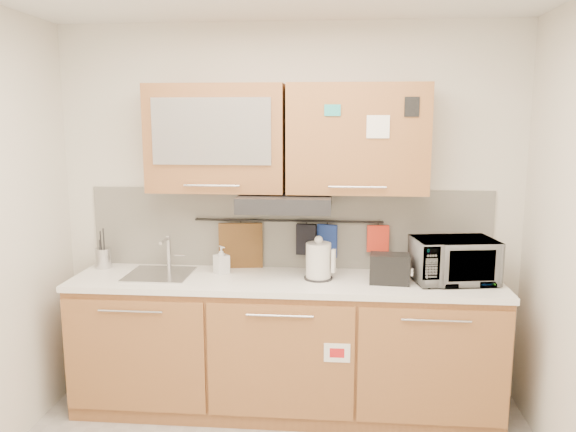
# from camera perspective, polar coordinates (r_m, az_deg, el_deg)

# --- Properties ---
(wall_back) EXTENTS (3.20, 0.00, 3.20)m
(wall_back) POSITION_cam_1_polar(r_m,az_deg,el_deg) (3.93, 0.07, 0.22)
(wall_back) COLOR silver
(wall_back) RESTS_ON ground
(base_cabinet) EXTENTS (2.80, 0.64, 0.88)m
(base_cabinet) POSITION_cam_1_polar(r_m,az_deg,el_deg) (3.90, -0.33, -13.65)
(base_cabinet) COLOR #986136
(base_cabinet) RESTS_ON floor
(countertop) EXTENTS (2.82, 0.62, 0.04)m
(countertop) POSITION_cam_1_polar(r_m,az_deg,el_deg) (3.72, -0.34, -6.66)
(countertop) COLOR white
(countertop) RESTS_ON base_cabinet
(backsplash) EXTENTS (2.80, 0.02, 0.56)m
(backsplash) POSITION_cam_1_polar(r_m,az_deg,el_deg) (3.94, 0.06, -1.25)
(backsplash) COLOR silver
(backsplash) RESTS_ON countertop
(upper_cabinets) EXTENTS (1.82, 0.37, 0.70)m
(upper_cabinets) POSITION_cam_1_polar(r_m,az_deg,el_deg) (3.71, -0.24, 7.87)
(upper_cabinets) COLOR #986136
(upper_cabinets) RESTS_ON wall_back
(range_hood) EXTENTS (0.60, 0.46, 0.10)m
(range_hood) POSITION_cam_1_polar(r_m,az_deg,el_deg) (3.67, -0.26, 1.41)
(range_hood) COLOR black
(range_hood) RESTS_ON upper_cabinets
(sink) EXTENTS (0.42, 0.40, 0.26)m
(sink) POSITION_cam_1_polar(r_m,az_deg,el_deg) (3.90, -12.89, -5.77)
(sink) COLOR silver
(sink) RESTS_ON countertop
(utensil_rail) EXTENTS (1.30, 0.02, 0.02)m
(utensil_rail) POSITION_cam_1_polar(r_m,az_deg,el_deg) (3.89, 0.01, -0.49)
(utensil_rail) COLOR black
(utensil_rail) RESTS_ON backsplash
(utensil_crock) EXTENTS (0.14, 0.14, 0.28)m
(utensil_crock) POSITION_cam_1_polar(r_m,az_deg,el_deg) (4.17, -18.23, -4.04)
(utensil_crock) COLOR #BCBBC0
(utensil_crock) RESTS_ON countertop
(kettle) EXTENTS (0.22, 0.21, 0.29)m
(kettle) POSITION_cam_1_polar(r_m,az_deg,el_deg) (3.68, 3.13, -4.67)
(kettle) COLOR silver
(kettle) RESTS_ON countertop
(toaster) EXTENTS (0.26, 0.17, 0.19)m
(toaster) POSITION_cam_1_polar(r_m,az_deg,el_deg) (3.65, 10.29, -5.26)
(toaster) COLOR black
(toaster) RESTS_ON countertop
(microwave) EXTENTS (0.56, 0.43, 0.28)m
(microwave) POSITION_cam_1_polar(r_m,az_deg,el_deg) (3.76, 16.47, -4.36)
(microwave) COLOR #999999
(microwave) RESTS_ON countertop
(soap_bottle) EXTENTS (0.12, 0.12, 0.19)m
(soap_bottle) POSITION_cam_1_polar(r_m,az_deg,el_deg) (3.84, -6.77, -4.44)
(soap_bottle) COLOR #999999
(soap_bottle) RESTS_ON countertop
(cutting_board) EXTENTS (0.31, 0.06, 0.38)m
(cutting_board) POSITION_cam_1_polar(r_m,az_deg,el_deg) (3.96, -4.82, -3.43)
(cutting_board) COLOR brown
(cutting_board) RESTS_ON utensil_rail
(oven_mitt) EXTENTS (0.14, 0.08, 0.23)m
(oven_mitt) POSITION_cam_1_polar(r_m,az_deg,el_deg) (3.89, 3.99, -2.54)
(oven_mitt) COLOR navy
(oven_mitt) RESTS_ON utensil_rail
(dark_pouch) EXTENTS (0.14, 0.06, 0.22)m
(dark_pouch) POSITION_cam_1_polar(r_m,az_deg,el_deg) (3.89, 1.86, -2.40)
(dark_pouch) COLOR black
(dark_pouch) RESTS_ON utensil_rail
(pot_holder) EXTENTS (0.15, 0.04, 0.18)m
(pot_holder) POSITION_cam_1_polar(r_m,az_deg,el_deg) (3.90, 9.12, -2.28)
(pot_holder) COLOR red
(pot_holder) RESTS_ON utensil_rail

